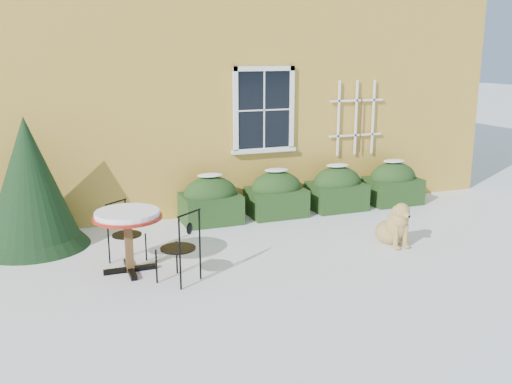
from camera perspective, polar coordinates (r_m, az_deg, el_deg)
name	(u,v)px	position (r m, az deg, el deg)	size (l,w,h in m)	color
ground	(280,267)	(8.35, 2.45, -7.55)	(80.00, 80.00, 0.00)	white
house	(169,45)	(14.48, -8.71, 14.34)	(12.40, 8.40, 6.40)	gold
hedge_row	(307,192)	(11.10, 5.14, 0.01)	(4.95, 0.80, 0.91)	black
evergreen_shrub	(30,196)	(9.65, -21.63, -0.35)	(1.73, 1.73, 2.09)	black
bistro_table	(128,221)	(8.15, -12.72, -2.88)	(0.96, 0.96, 0.89)	black
patio_chair_near	(180,247)	(7.74, -7.57, -5.43)	(0.62, 0.62, 1.01)	black
patio_chair_far	(125,232)	(8.64, -12.98, -3.96)	(0.56, 0.56, 0.91)	black
dog	(395,227)	(9.47, 13.70, -3.39)	(0.51, 0.84, 0.76)	tan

